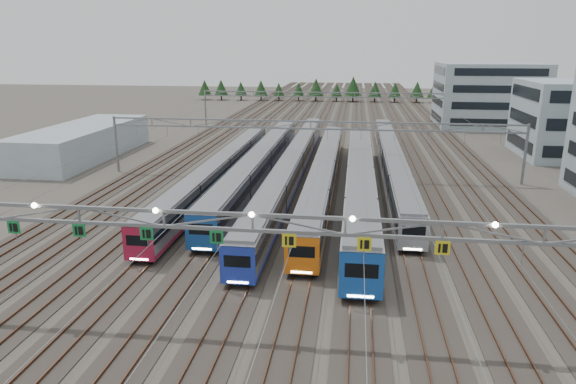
# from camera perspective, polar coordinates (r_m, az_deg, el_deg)

# --- Properties ---
(ground) EXTENTS (400.00, 400.00, 0.00)m
(ground) POSITION_cam_1_polar(r_m,az_deg,el_deg) (34.29, -3.72, -15.00)
(ground) COLOR #47423A
(ground) RESTS_ON ground
(track_bed) EXTENTS (54.00, 260.00, 5.42)m
(track_bed) POSITION_cam_1_polar(r_m,az_deg,el_deg) (129.95, 4.88, 8.76)
(track_bed) COLOR #2D2823
(track_bed) RESTS_ON ground
(train_a) EXTENTS (2.66, 52.85, 3.45)m
(train_a) POSITION_cam_1_polar(r_m,az_deg,el_deg) (67.50, -7.49, 2.41)
(train_a) COLOR black
(train_a) RESTS_ON ground
(train_b) EXTENTS (2.91, 56.35, 3.79)m
(train_b) POSITION_cam_1_polar(r_m,az_deg,el_deg) (70.73, -3.04, 3.29)
(train_b) COLOR black
(train_b) RESTS_ON ground
(train_c) EXTENTS (2.72, 68.14, 3.54)m
(train_c) POSITION_cam_1_polar(r_m,az_deg,el_deg) (70.11, 0.59, 3.09)
(train_c) COLOR black
(train_c) RESTS_ON ground
(train_d) EXTENTS (2.77, 55.03, 3.61)m
(train_d) POSITION_cam_1_polar(r_m,az_deg,el_deg) (65.62, 4.05, 2.19)
(train_d) COLOR black
(train_d) RESTS_ON ground
(train_e) EXTENTS (3.13, 52.40, 4.09)m
(train_e) POSITION_cam_1_polar(r_m,az_deg,el_deg) (60.76, 8.00, 1.19)
(train_e) COLOR black
(train_e) RESTS_ON ground
(train_f) EXTENTS (2.68, 60.41, 3.49)m
(train_f) POSITION_cam_1_polar(r_m,az_deg,el_deg) (74.15, 11.44, 3.46)
(train_f) COLOR black
(train_f) RESTS_ON ground
(gantry_near) EXTENTS (56.36, 0.61, 8.08)m
(gantry_near) POSITION_cam_1_polar(r_m,az_deg,el_deg) (31.15, -4.08, -3.85)
(gantry_near) COLOR gray
(gantry_near) RESTS_ON ground
(gantry_mid) EXTENTS (56.36, 0.36, 8.00)m
(gantry_mid) POSITION_cam_1_polar(r_m,az_deg,el_deg) (69.98, 2.54, 6.70)
(gantry_mid) COLOR gray
(gantry_mid) RESTS_ON ground
(gantry_far) EXTENTS (56.36, 0.36, 8.00)m
(gantry_far) POSITION_cam_1_polar(r_m,az_deg,el_deg) (114.52, 4.56, 10.27)
(gantry_far) COLOR gray
(gantry_far) RESTS_ON ground
(depot_bldg_mid) EXTENTS (14.00, 16.00, 12.24)m
(depot_bldg_mid) POSITION_cam_1_polar(r_m,az_deg,el_deg) (95.44, 28.63, 7.10)
(depot_bldg_mid) COLOR #92A6AE
(depot_bldg_mid) RESTS_ON ground
(depot_bldg_north) EXTENTS (22.00, 18.00, 13.93)m
(depot_bldg_north) POSITION_cam_1_polar(r_m,az_deg,el_deg) (126.25, 21.32, 10.04)
(depot_bldg_north) COLOR #92A6AE
(depot_bldg_north) RESTS_ON ground
(west_shed) EXTENTS (10.00, 30.00, 5.07)m
(west_shed) POSITION_cam_1_polar(r_m,az_deg,el_deg) (90.46, -21.82, 5.21)
(west_shed) COLOR #92A6AE
(west_shed) RESTS_ON ground
(treeline) EXTENTS (106.40, 5.60, 7.02)m
(treeline) POSITION_cam_1_polar(r_m,az_deg,el_deg) (170.92, 7.44, 11.32)
(treeline) COLOR #332114
(treeline) RESTS_ON ground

